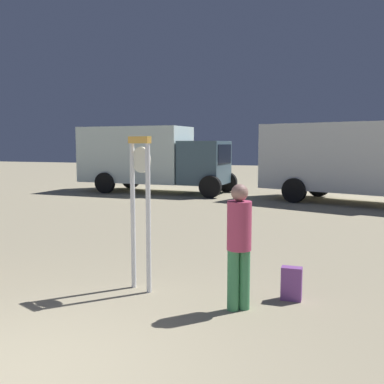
% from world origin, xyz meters
% --- Properties ---
extents(standing_clock, '(0.42, 0.24, 2.27)m').
position_xyz_m(standing_clock, '(0.09, 2.78, 1.37)').
color(standing_clock, white).
rests_on(standing_clock, ground_plane).
extents(person_near_clock, '(0.32, 0.32, 1.65)m').
position_xyz_m(person_near_clock, '(1.63, 2.47, 0.92)').
color(person_near_clock, '#418F59').
rests_on(person_near_clock, ground_plane).
extents(backpack, '(0.28, 0.20, 0.47)m').
position_xyz_m(backpack, '(2.25, 3.06, 0.23)').
color(backpack, '#7F4594').
rests_on(backpack, ground_plane).
extents(box_truck_near, '(6.88, 2.80, 2.90)m').
position_xyz_m(box_truck_near, '(-5.27, 15.02, 1.58)').
color(box_truck_near, white).
rests_on(box_truck_near, ground_plane).
extents(box_truck_far, '(7.62, 4.67, 2.90)m').
position_xyz_m(box_truck_far, '(3.32, 13.96, 1.59)').
color(box_truck_far, silver).
rests_on(box_truck_far, ground_plane).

